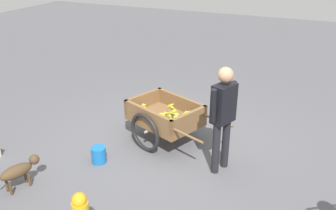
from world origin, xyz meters
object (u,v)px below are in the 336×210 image
object	(u,v)px
vendor_person	(223,111)
dog	(19,170)
plastic_bucket	(99,155)

from	to	relation	value
vendor_person	dog	distance (m)	2.85
vendor_person	plastic_bucket	bearing A→B (deg)	18.02
vendor_person	plastic_bucket	size ratio (longest dim) A/B	6.24
dog	plastic_bucket	world-z (taller)	dog
dog	plastic_bucket	distance (m)	1.14
vendor_person	plastic_bucket	xyz separation A→B (m)	(1.71, 0.56, -0.80)
dog	plastic_bucket	size ratio (longest dim) A/B	2.58
plastic_bucket	dog	bearing A→B (deg)	56.91
vendor_person	dog	size ratio (longest dim) A/B	2.41
plastic_bucket	vendor_person	bearing A→B (deg)	-161.98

